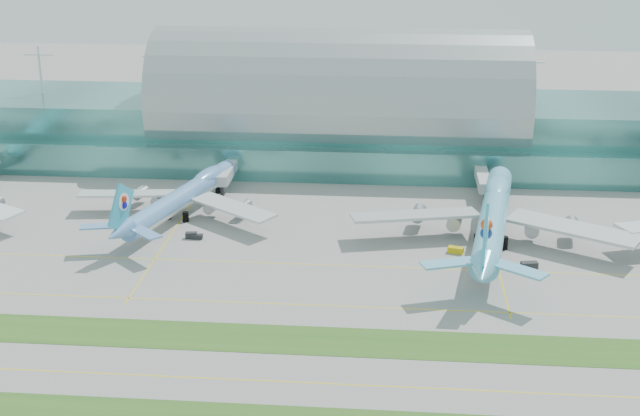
{
  "coord_description": "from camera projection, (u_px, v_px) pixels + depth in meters",
  "views": [
    {
      "loc": [
        18.21,
        -154.79,
        84.54
      ],
      "look_at": [
        0.0,
        55.0,
        9.0
      ],
      "focal_mm": 50.0,
      "sensor_mm": 36.0,
      "label": 1
    }
  ],
  "objects": [
    {
      "name": "ground",
      "position": [
        296.0,
        345.0,
        175.18
      ],
      "size": [
        700.0,
        700.0,
        0.0
      ],
      "primitive_type": "plane",
      "color": "gray",
      "rests_on": "ground"
    },
    {
      "name": "gse_f",
      "position": [
        529.0,
        266.0,
        209.75
      ],
      "size": [
        4.19,
        2.52,
        1.82
      ],
      "primitive_type": "cube",
      "rotation": [
        0.0,
        0.0,
        0.19
      ],
      "color": "black",
      "rests_on": "ground"
    },
    {
      "name": "gse_c",
      "position": [
        197.0,
        237.0,
        228.08
      ],
      "size": [
        2.87,
        1.53,
        1.26
      ],
      "primitive_type": "cube",
      "rotation": [
        0.0,
        0.0,
        -0.01
      ],
      "color": "black",
      "rests_on": "ground"
    },
    {
      "name": "taxiline_b",
      "position": [
        287.0,
        382.0,
        162.05
      ],
      "size": [
        420.0,
        0.35,
        0.01
      ],
      "primitive_type": "cube",
      "color": "yellow",
      "rests_on": "ground"
    },
    {
      "name": "airliner_b",
      "position": [
        183.0,
        196.0,
        242.66
      ],
      "size": [
        57.61,
        66.64,
        18.68
      ],
      "rotation": [
        0.0,
        0.0,
        -0.27
      ],
      "color": "#5C90CC",
      "rests_on": "ground"
    },
    {
      "name": "grass_strip_far",
      "position": [
        297.0,
        340.0,
        177.04
      ],
      "size": [
        420.0,
        12.0,
        0.08
      ],
      "primitive_type": "cube",
      "color": "#2D591E",
      "rests_on": "ground"
    },
    {
      "name": "taxiline_c",
      "position": [
        305.0,
        305.0,
        192.06
      ],
      "size": [
        420.0,
        0.35,
        0.01
      ],
      "primitive_type": "cube",
      "color": "yellow",
      "rests_on": "ground"
    },
    {
      "name": "taxiline_d",
      "position": [
        315.0,
        264.0,
        212.69
      ],
      "size": [
        420.0,
        0.35,
        0.01
      ],
      "primitive_type": "cube",
      "color": "yellow",
      "rests_on": "ground"
    },
    {
      "name": "terminal",
      "position": [
        340.0,
        117.0,
        291.15
      ],
      "size": [
        340.0,
        69.1,
        36.0
      ],
      "color": "#3D7A75",
      "rests_on": "ground"
    },
    {
      "name": "gse_e",
      "position": [
        456.0,
        250.0,
        219.16
      ],
      "size": [
        4.1,
        2.73,
        1.56
      ],
      "primitive_type": "cube",
      "rotation": [
        0.0,
        0.0,
        -0.28
      ],
      "color": "#C0A80B",
      "rests_on": "ground"
    },
    {
      "name": "gse_d",
      "position": [
        191.0,
        235.0,
        228.46
      ],
      "size": [
        3.09,
        1.89,
        1.59
      ],
      "primitive_type": "cube",
      "rotation": [
        0.0,
        0.0,
        0.11
      ],
      "color": "black",
      "rests_on": "ground"
    },
    {
      "name": "airliner_c",
      "position": [
        493.0,
        215.0,
        224.67
      ],
      "size": [
        71.39,
        81.78,
        22.56
      ],
      "rotation": [
        0.0,
        0.0,
        -0.15
      ],
      "color": "#66C0E1",
      "rests_on": "ground"
    }
  ]
}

